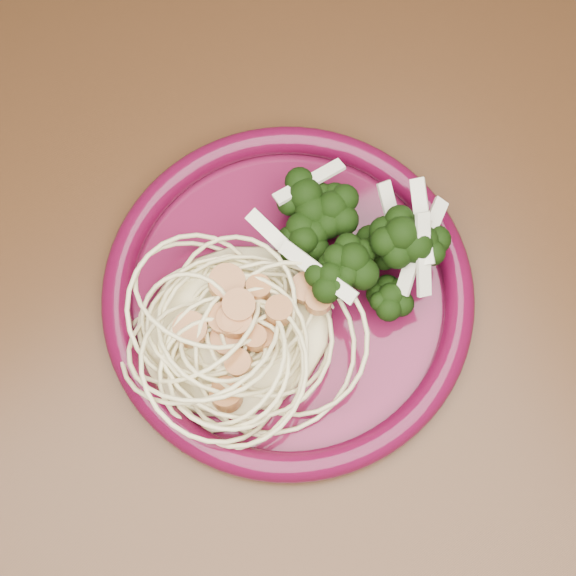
# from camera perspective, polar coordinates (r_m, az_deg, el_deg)

# --- Properties ---
(dining_table) EXTENTS (1.20, 0.80, 0.75)m
(dining_table) POSITION_cam_1_polar(r_m,az_deg,el_deg) (0.62, 2.01, -8.95)
(dining_table) COLOR #472814
(dining_table) RESTS_ON ground
(dinner_plate) EXTENTS (0.27, 0.27, 0.02)m
(dinner_plate) POSITION_cam_1_polar(r_m,az_deg,el_deg) (0.53, -0.00, -0.38)
(dinner_plate) COLOR #550D28
(dinner_plate) RESTS_ON dining_table
(spaghetti_pile) EXTENTS (0.14, 0.12, 0.03)m
(spaghetti_pile) POSITION_cam_1_polar(r_m,az_deg,el_deg) (0.51, -3.77, -2.62)
(spaghetti_pile) COLOR beige
(spaghetti_pile) RESTS_ON dinner_plate
(scallop_cluster) EXTENTS (0.12, 0.12, 0.04)m
(scallop_cluster) POSITION_cam_1_polar(r_m,az_deg,el_deg) (0.48, -4.01, -1.53)
(scallop_cluster) COLOR #C17A41
(scallop_cluster) RESTS_ON spaghetti_pile
(broccoli_pile) EXTENTS (0.10, 0.14, 0.05)m
(broccoli_pile) POSITION_cam_1_polar(r_m,az_deg,el_deg) (0.52, 4.52, 3.43)
(broccoli_pile) COLOR black
(broccoli_pile) RESTS_ON dinner_plate
(onion_garnish) EXTENTS (0.07, 0.09, 0.05)m
(onion_garnish) POSITION_cam_1_polar(r_m,az_deg,el_deg) (0.49, 4.78, 4.71)
(onion_garnish) COLOR #E9E6C5
(onion_garnish) RESTS_ON broccoli_pile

